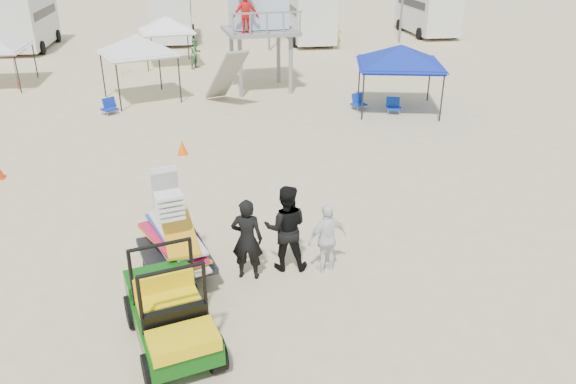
{
  "coord_description": "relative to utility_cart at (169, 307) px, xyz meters",
  "views": [
    {
      "loc": [
        -1.26,
        -8.46,
        6.64
      ],
      "look_at": [
        0.5,
        3.0,
        1.3
      ],
      "focal_mm": 35.0,
      "sensor_mm": 36.0,
      "label": 1
    }
  ],
  "objects": [
    {
      "name": "rv_mid_right",
      "position": [
        8.08,
        30.36,
        0.95
      ],
      "size": [
        2.64,
        7.0,
        3.25
      ],
      "color": "silver",
      "rests_on": "ground"
    },
    {
      "name": "lifeguard_tower",
      "position": [
        3.43,
        17.97,
        2.86
      ],
      "size": [
        3.42,
        3.42,
        4.98
      ],
      "color": "gray",
      "rests_on": "ground"
    },
    {
      "name": "man_right",
      "position": [
        3.22,
        2.03,
        -0.07
      ],
      "size": [
        0.99,
        0.65,
        1.56
      ],
      "primitive_type": "imported",
      "rotation": [
        0.0,
        0.0,
        3.46
      ],
      "color": "white",
      "rests_on": "ground"
    },
    {
      "name": "canopy_white_c",
      "position": [
        -0.94,
        23.94,
        1.64
      ],
      "size": [
        3.08,
        3.08,
        3.04
      ],
      "color": "black",
      "rests_on": "ground"
    },
    {
      "name": "beach_chair_c",
      "position": [
        8.43,
        13.15,
        -0.54
      ],
      "size": [
        0.68,
        0.75,
        0.64
      ],
      "color": "#0E339A",
      "rests_on": "ground"
    },
    {
      "name": "beach_chair_b",
      "position": [
        7.17,
        13.96,
        -0.54
      ],
      "size": [
        0.69,
        0.76,
        0.64
      ],
      "color": "#0E3299",
      "rests_on": "ground"
    },
    {
      "name": "rv_far_left",
      "position": [
        -9.92,
        30.36,
        0.95
      ],
      "size": [
        2.64,
        6.8,
        3.25
      ],
      "color": "silver",
      "rests_on": "ground"
    },
    {
      "name": "cone_near",
      "position": [
        0.01,
        9.66,
        -0.6
      ],
      "size": [
        0.34,
        0.34,
        0.5
      ],
      "primitive_type": "cone",
      "color": "orange",
      "rests_on": "ground"
    },
    {
      "name": "beach_chair_a",
      "position": [
        -2.99,
        14.82,
        -0.54
      ],
      "size": [
        0.73,
        0.84,
        0.64
      ],
      "color": "#0E2797",
      "rests_on": "ground"
    },
    {
      "name": "man_mid",
      "position": [
        2.37,
        2.28,
        0.12
      ],
      "size": [
        1.05,
        0.87,
        1.94
      ],
      "primitive_type": "imported",
      "rotation": [
        0.0,
        0.0,
        2.98
      ],
      "color": "black",
      "rests_on": "ground"
    },
    {
      "name": "distant_beachgoers",
      "position": [
        3.29,
        24.15,
        -0.05
      ],
      "size": [
        9.54,
        4.86,
        1.6
      ],
      "color": "#54844F",
      "rests_on": "ground"
    },
    {
      "name": "surf_trailer",
      "position": [
        0.0,
        2.33,
        0.03
      ],
      "size": [
        1.77,
        2.57,
        2.15
      ],
      "color": "black",
      "rests_on": "ground"
    },
    {
      "name": "rv_mid_left",
      "position": [
        -0.92,
        31.86,
        0.95
      ],
      "size": [
        2.65,
        6.5,
        3.25
      ],
      "color": "silver",
      "rests_on": "ground"
    },
    {
      "name": "man_left",
      "position": [
        1.52,
        2.03,
        0.06
      ],
      "size": [
        0.75,
        0.58,
        1.81
      ],
      "primitive_type": "imported",
      "rotation": [
        0.0,
        0.0,
        2.89
      ],
      "color": "black",
      "rests_on": "ground"
    },
    {
      "name": "umbrella_b",
      "position": [
        -3.25,
        21.76,
        0.01
      ],
      "size": [
        2.22,
        2.25,
        1.72
      ],
      "primitive_type": "imported",
      "rotation": [
        0.0,
        0.0,
        0.2
      ],
      "color": "yellow",
      "rests_on": "ground"
    },
    {
      "name": "utility_cart",
      "position": [
        0.0,
        0.0,
        0.0
      ],
      "size": [
        1.76,
        2.62,
        1.82
      ],
      "color": "#0B4A0D",
      "rests_on": "ground"
    },
    {
      "name": "rv_far_right",
      "position": [
        17.08,
        31.86,
        0.95
      ],
      "size": [
        2.64,
        6.6,
        3.25
      ],
      "color": "silver",
      "rests_on": "ground"
    },
    {
      "name": "canopy_white_a",
      "position": [
        -1.83,
        16.76,
        1.83
      ],
      "size": [
        3.57,
        3.57,
        3.23
      ],
      "color": "black",
      "rests_on": "ground"
    },
    {
      "name": "canopy_blue",
      "position": [
        8.72,
        13.6,
        1.67
      ],
      "size": [
        3.79,
        3.79,
        3.06
      ],
      "color": "black",
      "rests_on": "ground"
    },
    {
      "name": "ground",
      "position": [
        2.08,
        0.37,
        -0.85
      ],
      "size": [
        140.0,
        140.0,
        0.0
      ],
      "primitive_type": "plane",
      "color": "beige",
      "rests_on": "ground"
    },
    {
      "name": "umbrella_a",
      "position": [
        -7.74,
        19.51,
        0.13
      ],
      "size": [
        2.83,
        2.85,
        1.95
      ],
      "primitive_type": "imported",
      "rotation": [
        0.0,
        0.0,
        0.42
      ],
      "color": "#AA2A12",
      "rests_on": "ground"
    }
  ]
}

